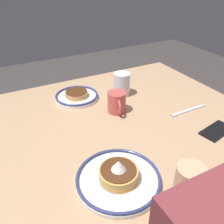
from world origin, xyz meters
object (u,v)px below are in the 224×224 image
at_px(plate_center_pancakes, 118,178).
at_px(fork_near, 188,111).
at_px(drinking_glass, 122,85).
at_px(cell_phone, 217,131).
at_px(plate_near_main, 77,96).
at_px(coffee_mug, 117,102).

relative_size(plate_center_pancakes, fork_near, 1.32).
distance_m(drinking_glass, fork_near, 0.34).
bearing_deg(cell_phone, plate_near_main, -63.59).
height_order(coffee_mug, fork_near, coffee_mug).
distance_m(plate_near_main, drinking_glass, 0.23).
relative_size(coffee_mug, drinking_glass, 0.99).
height_order(drinking_glass, fork_near, drinking_glass).
distance_m(plate_center_pancakes, coffee_mug, 0.41).
bearing_deg(plate_center_pancakes, cell_phone, -174.65).
bearing_deg(cell_phone, plate_center_pancakes, -5.64).
bearing_deg(plate_near_main, drinking_glass, 164.23).
distance_m(cell_phone, fork_near, 0.17).
distance_m(plate_near_main, coffee_mug, 0.23).
xyz_separation_m(coffee_mug, fork_near, (-0.29, 0.15, -0.05)).
relative_size(plate_center_pancakes, cell_phone, 1.81).
relative_size(drinking_glass, fork_near, 0.58).
bearing_deg(coffee_mug, fork_near, 152.79).
bearing_deg(coffee_mug, plate_near_main, -59.55).
xyz_separation_m(plate_center_pancakes, coffee_mug, (-0.19, -0.36, 0.03)).
height_order(drinking_glass, cell_phone, drinking_glass).
bearing_deg(fork_near, coffee_mug, -27.21).
xyz_separation_m(coffee_mug, drinking_glass, (-0.10, -0.14, 0.00)).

